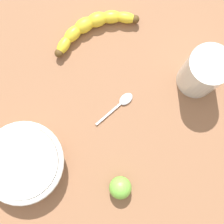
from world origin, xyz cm
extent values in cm
cube|color=#8C5E40|center=(0.00, 0.00, 1.50)|extent=(120.00, 120.00, 3.00)
ellipsoid|color=yellow|center=(-21.09, -6.92, 4.78)|extent=(4.41, 5.93, 2.67)
ellipsoid|color=yellow|center=(-19.41, -10.04, 4.78)|extent=(5.62, 6.14, 3.11)
ellipsoid|color=yellow|center=(-17.03, -12.66, 4.78)|extent=(6.36, 6.16, 3.55)
ellipsoid|color=yellow|center=(-14.07, -14.60, 4.78)|extent=(6.35, 5.54, 3.55)
ellipsoid|color=yellow|center=(-10.73, -15.76, 4.78)|extent=(5.86, 4.16, 3.11)
ellipsoid|color=yellow|center=(-7.20, -16.07, 4.78)|extent=(5.42, 2.87, 2.67)
sphere|color=#513819|center=(-21.95, -4.69, 4.78)|extent=(2.08, 2.08, 2.08)
sphere|color=#513819|center=(-4.81, -15.98, 4.78)|extent=(2.08, 2.08, 2.08)
cylinder|color=silver|center=(-16.58, 15.46, 8.74)|extent=(9.20, 9.20, 11.49)
cylinder|color=#986DA1|center=(-16.58, 15.46, 8.21)|extent=(8.70, 8.70, 9.91)
cylinder|color=white|center=(20.62, -8.05, 5.72)|extent=(15.36, 15.36, 5.45)
torus|color=white|center=(20.62, -8.05, 7.85)|extent=(17.90, 17.90, 1.20)
sphere|color=#75C142|center=(14.47, 12.69, 5.49)|extent=(4.98, 4.98, 4.98)
ellipsoid|color=silver|center=(-3.72, 3.51, 3.40)|extent=(4.16, 3.39, 0.80)
cube|color=silver|center=(1.18, 1.93, 3.40)|extent=(8.24, 3.09, 0.25)
camera|label=1|loc=(10.58, 8.23, 67.47)|focal=44.20mm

